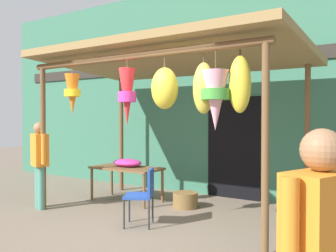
{
  "coord_description": "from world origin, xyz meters",
  "views": [
    {
      "loc": [
        3.25,
        -4.27,
        1.59
      ],
      "look_at": [
        -0.2,
        0.96,
        1.45
      ],
      "focal_mm": 39.31,
      "sensor_mm": 36.0,
      "label": 1
    }
  ],
  "objects_px": {
    "vendor_in_orange": "(40,158)",
    "folding_chair": "(144,192)",
    "display_table": "(126,170)",
    "wicker_basket_by_table": "(185,200)",
    "flower_heap_on_table": "(128,163)"
  },
  "relations": [
    {
      "from": "display_table",
      "to": "flower_heap_on_table",
      "type": "xyz_separation_m",
      "value": [
        -0.02,
        0.05,
        0.14
      ]
    },
    {
      "from": "folding_chair",
      "to": "wicker_basket_by_table",
      "type": "height_order",
      "value": "folding_chair"
    },
    {
      "from": "display_table",
      "to": "wicker_basket_by_table",
      "type": "bearing_deg",
      "value": 8.62
    },
    {
      "from": "folding_chair",
      "to": "flower_heap_on_table",
      "type": "bearing_deg",
      "value": 137.54
    },
    {
      "from": "vendor_in_orange",
      "to": "folding_chair",
      "type": "bearing_deg",
      "value": 4.77
    },
    {
      "from": "wicker_basket_by_table",
      "to": "vendor_in_orange",
      "type": "relative_size",
      "value": 0.29
    },
    {
      "from": "folding_chair",
      "to": "wicker_basket_by_table",
      "type": "distance_m",
      "value": 1.34
    },
    {
      "from": "wicker_basket_by_table",
      "to": "vendor_in_orange",
      "type": "bearing_deg",
      "value": -144.92
    },
    {
      "from": "display_table",
      "to": "vendor_in_orange",
      "type": "height_order",
      "value": "vendor_in_orange"
    },
    {
      "from": "display_table",
      "to": "folding_chair",
      "type": "height_order",
      "value": "folding_chair"
    },
    {
      "from": "display_table",
      "to": "wicker_basket_by_table",
      "type": "distance_m",
      "value": 1.29
    },
    {
      "from": "flower_heap_on_table",
      "to": "wicker_basket_by_table",
      "type": "distance_m",
      "value": 1.35
    },
    {
      "from": "folding_chair",
      "to": "vendor_in_orange",
      "type": "xyz_separation_m",
      "value": [
        -2.14,
        -0.18,
        0.38
      ]
    },
    {
      "from": "folding_chair",
      "to": "wicker_basket_by_table",
      "type": "relative_size",
      "value": 1.89
    },
    {
      "from": "display_table",
      "to": "flower_heap_on_table",
      "type": "bearing_deg",
      "value": 107.03
    }
  ]
}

